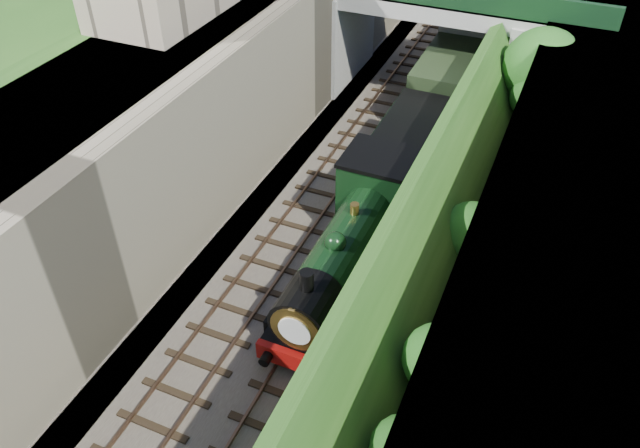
% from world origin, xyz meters
% --- Properties ---
extents(ground, '(160.00, 160.00, 0.00)m').
position_xyz_m(ground, '(0.00, 0.00, 0.00)').
color(ground, '#1E4714').
rests_on(ground, ground).
extents(trackbed, '(10.00, 90.00, 0.20)m').
position_xyz_m(trackbed, '(0.00, 20.00, 0.10)').
color(trackbed, '#473F38').
rests_on(trackbed, ground).
extents(retaining_wall, '(1.00, 90.00, 7.00)m').
position_xyz_m(retaining_wall, '(-5.50, 20.00, 3.50)').
color(retaining_wall, '#756B56').
rests_on(retaining_wall, ground).
extents(street_plateau_left, '(6.00, 90.00, 7.00)m').
position_xyz_m(street_plateau_left, '(-9.00, 20.00, 3.50)').
color(street_plateau_left, '#262628').
rests_on(street_plateau_left, ground).
extents(street_plateau_right, '(8.00, 90.00, 6.25)m').
position_xyz_m(street_plateau_right, '(9.50, 20.00, 3.12)').
color(street_plateau_right, '#262628').
rests_on(street_plateau_right, ground).
extents(embankment_slope, '(4.72, 90.90, 6.39)m').
position_xyz_m(embankment_slope, '(5.11, 19.74, 2.95)').
color(embankment_slope, '#1E4714').
rests_on(embankment_slope, ground).
extents(track_left, '(2.50, 90.00, 0.20)m').
position_xyz_m(track_left, '(-2.00, 20.00, 0.25)').
color(track_left, black).
rests_on(track_left, trackbed).
extents(track_right, '(2.50, 90.00, 0.20)m').
position_xyz_m(track_right, '(1.20, 20.00, 0.25)').
color(track_right, black).
rests_on(track_right, trackbed).
extents(road_bridge, '(16.00, 6.40, 7.25)m').
position_xyz_m(road_bridge, '(0.94, 24.00, 4.08)').
color(road_bridge, gray).
rests_on(road_bridge, ground).
extents(tree, '(3.60, 3.80, 6.60)m').
position_xyz_m(tree, '(5.91, 19.41, 4.65)').
color(tree, black).
rests_on(tree, ground).
extents(locomotive, '(3.10, 10.22, 3.83)m').
position_xyz_m(locomotive, '(1.20, 7.80, 1.89)').
color(locomotive, black).
rests_on(locomotive, trackbed).
extents(tender, '(2.70, 6.00, 3.05)m').
position_xyz_m(tender, '(1.20, 15.16, 1.62)').
color(tender, black).
rests_on(tender, trackbed).
extents(coach_front, '(2.90, 18.00, 3.70)m').
position_xyz_m(coach_front, '(1.20, 27.76, 2.05)').
color(coach_front, black).
rests_on(coach_front, trackbed).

